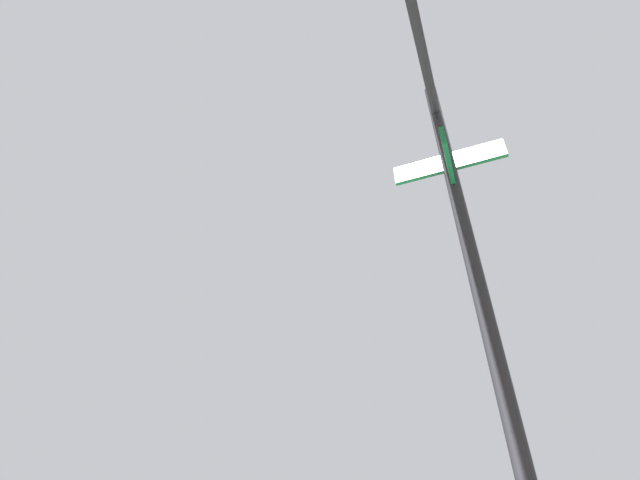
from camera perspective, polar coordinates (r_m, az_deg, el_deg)
traffic_signal_near at (r=2.92m, az=13.66°, el=22.13°), size 2.32×3.37×5.67m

